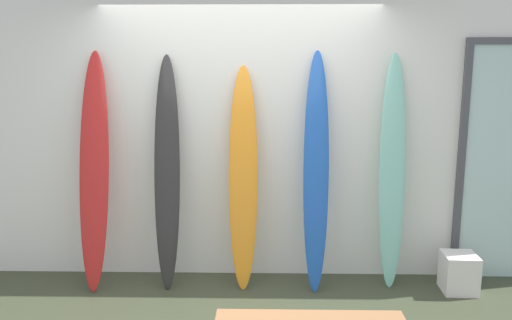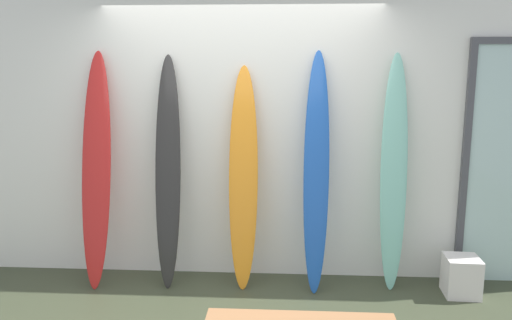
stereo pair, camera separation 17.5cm
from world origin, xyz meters
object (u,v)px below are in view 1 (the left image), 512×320
surfboard_seafoam (392,172)px  display_block_left (459,273)px  surfboard_cobalt (316,173)px  surfboard_sunset (243,178)px  surfboard_crimson (94,173)px  surfboard_charcoal (167,175)px

surfboard_seafoam → display_block_left: bearing=-16.6°
surfboard_cobalt → display_block_left: size_ratio=6.16×
surfboard_sunset → surfboard_seafoam: (1.32, 0.03, 0.05)m
surfboard_sunset → surfboard_crimson: bearing=-178.0°
surfboard_crimson → surfboard_sunset: bearing=2.0°
surfboard_crimson → surfboard_seafoam: size_ratio=1.01×
surfboard_sunset → surfboard_cobalt: bearing=-2.2°
surfboard_sunset → display_block_left: surfboard_sunset is taller
display_block_left → surfboard_charcoal: bearing=177.1°
surfboard_crimson → surfboard_cobalt: bearing=0.6°
surfboard_crimson → display_block_left: bearing=-1.7°
surfboard_crimson → surfboard_seafoam: 2.64m
surfboard_seafoam → surfboard_cobalt: bearing=-175.2°
surfboard_crimson → surfboard_cobalt: surfboard_cobalt is taller
surfboard_charcoal → surfboard_sunset: (0.68, 0.01, -0.03)m
surfboard_crimson → display_block_left: (3.23, -0.10, -0.87)m
surfboard_crimson → surfboard_seafoam: surfboard_crimson is taller
surfboard_charcoal → surfboard_seafoam: (2.00, 0.05, 0.02)m
surfboard_charcoal → surfboard_cobalt: bearing=-0.5°
surfboard_crimson → surfboard_seafoam: bearing=1.7°
surfboard_cobalt → display_block_left: (1.27, -0.12, -0.87)m
surfboard_sunset → surfboard_cobalt: size_ratio=0.94×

